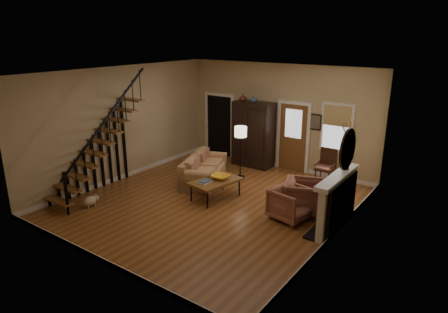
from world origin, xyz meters
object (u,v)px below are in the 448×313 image
Objects in this scene: sofa at (204,170)px; coffee_table at (216,189)px; armoire at (253,134)px; side_chair at (325,167)px; armchair_right at (304,197)px; floor_lamp at (240,153)px; armchair_left at (291,204)px.

sofa reaches higher than coffee_table.
armoire reaches higher than side_chair.
coffee_table is (0.64, -2.90, -0.79)m from armoire.
sofa is at bearing -146.62° from side_chair.
armchair_right is at bearing -39.21° from armoire.
coffee_table is at bearing 83.33° from armchair_right.
coffee_table is 0.85× the size of floor_lamp.
armchair_left is 3.01m from floor_lamp.
armchair_left reaches higher than sofa.
floor_lamp is at bearing -155.67° from side_chair.
armoire is 3.76m from armchair_right.
armoire is 1.33× the size of floor_lamp.
floor_lamp is (0.67, 0.90, 0.41)m from sofa.
side_chair reaches higher than armchair_right.
floor_lamp is 1.55× the size of side_chair.
armchair_left is (2.79, -2.86, -0.66)m from armoire.
armchair_left is 0.54× the size of floor_lamp.
armoire reaches higher than coffee_table.
side_chair is (-0.24, 2.66, 0.12)m from armchair_left.
sofa is (-0.36, -2.12, -0.67)m from armoire.
armoire is 4.05m from armchair_left.
coffee_table is at bearing -125.27° from side_chair.
armoire is at bearing 103.97° from floor_lamp.
floor_lamp is (-2.49, 1.64, 0.40)m from armchair_left.
floor_lamp is at bearing 67.41° from armchair_left.
coffee_table is 1.48× the size of armchair_right.
armchair_left is 0.52m from armchair_right.
floor_lamp is (0.30, -1.22, -0.26)m from armoire.
armchair_left is (2.15, 0.04, 0.13)m from coffee_table.
coffee_table is 2.31m from armchair_right.
armchair_left is (3.15, -0.74, 0.01)m from sofa.
armoire reaches higher than armchair_right.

